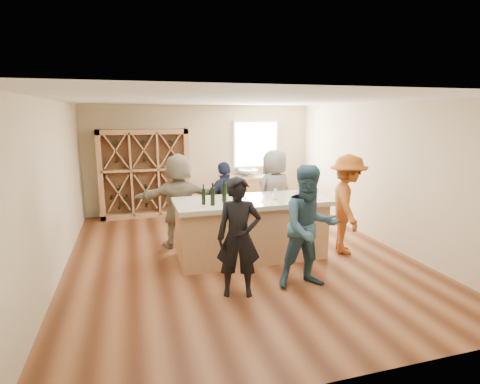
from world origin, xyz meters
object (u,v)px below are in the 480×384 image
object	(u,v)px
wine_bottle_c	(224,193)
person_far_left	(179,201)
wine_rack	(145,174)
wine_bottle_d	(235,194)
wine_bottle_b	(213,196)
person_far_right	(274,194)
person_server	(347,204)
person_far_mid	(225,203)
person_near_right	(309,227)
sink	(248,173)
wine_bottle_a	(204,197)
tasting_counter_base	(251,231)
person_near_left	(239,237)

from	to	relation	value
wine_bottle_c	person_far_left	size ratio (longest dim) A/B	0.17
wine_rack	wine_bottle_d	bearing A→B (deg)	-69.51
wine_rack	wine_bottle_b	world-z (taller)	wine_rack
person_far_right	person_far_left	size ratio (longest dim) A/B	1.00
person_server	person_far_mid	bearing A→B (deg)	83.42
person_far_right	person_far_left	distance (m)	1.98
wine_bottle_c	person_far_left	bearing A→B (deg)	123.26
person_server	person_far_left	distance (m)	3.19
person_far_right	person_far_left	xyz separation A→B (m)	(-1.98, -0.00, -0.00)
person_near_right	person_far_right	xyz separation A→B (m)	(0.35, 2.32, -0.00)
wine_bottle_d	person_far_left	xyz separation A→B (m)	(-0.81, 1.14, -0.31)
person_far_left	wine_bottle_c	bearing A→B (deg)	123.88
wine_bottle_c	sink	bearing A→B (deg)	66.20
wine_rack	wine_bottle_a	world-z (taller)	wine_rack
tasting_counter_base	wine_bottle_c	xyz separation A→B (m)	(-0.51, -0.05, 0.74)
wine_rack	person_far_right	size ratio (longest dim) A/B	1.19
wine_bottle_b	person_server	world-z (taller)	person_server
wine_bottle_b	person_far_mid	size ratio (longest dim) A/B	0.18
wine_rack	person_far_mid	distance (m)	2.97
tasting_counter_base	person_far_left	world-z (taller)	person_far_left
tasting_counter_base	person_near_left	distance (m)	1.51
tasting_counter_base	person_near_right	world-z (taller)	person_near_right
wine_rack	person_far_mid	bearing A→B (deg)	-60.91
wine_rack	wine_bottle_c	distance (m)	3.68
tasting_counter_base	person_far_left	xyz separation A→B (m)	(-1.17, 0.95, 0.42)
wine_bottle_c	person_near_left	world-z (taller)	person_near_left
wine_rack	wine_bottle_c	size ratio (longest dim) A/B	6.91
wine_bottle_c	person_far_right	size ratio (longest dim) A/B	0.17
person_near_right	person_near_left	bearing A→B (deg)	-178.97
sink	person_server	world-z (taller)	person_server
wine_bottle_b	person_far_right	bearing A→B (deg)	37.32
tasting_counter_base	wine_bottle_c	world-z (taller)	wine_bottle_c
wine_bottle_b	person_near_left	bearing A→B (deg)	-83.02
tasting_counter_base	person_near_right	size ratio (longest dim) A/B	1.40
wine_bottle_c	wine_bottle_d	size ratio (longest dim) A/B	1.05
person_server	tasting_counter_base	bearing A→B (deg)	103.35
person_far_mid	wine_bottle_a	bearing A→B (deg)	40.04
person_near_right	wine_bottle_d	bearing A→B (deg)	127.60
wine_rack	person_server	size ratio (longest dim) A/B	1.19
sink	wine_rack	bearing A→B (deg)	178.51
wine_bottle_a	person_server	world-z (taller)	person_server
person_near_left	person_near_right	size ratio (longest dim) A/B	0.93
wine_rack	person_near_left	distance (m)	4.88
wine_bottle_a	wine_bottle_b	bearing A→B (deg)	-36.93
person_near_right	person_server	distance (m)	1.73
wine_bottle_c	person_far_mid	bearing A→B (deg)	74.92
person_near_left	person_server	distance (m)	2.64
wine_bottle_d	person_near_right	world-z (taller)	person_near_right
wine_rack	wine_bottle_a	bearing A→B (deg)	-77.00
tasting_counter_base	sink	bearing A→B (deg)	73.49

